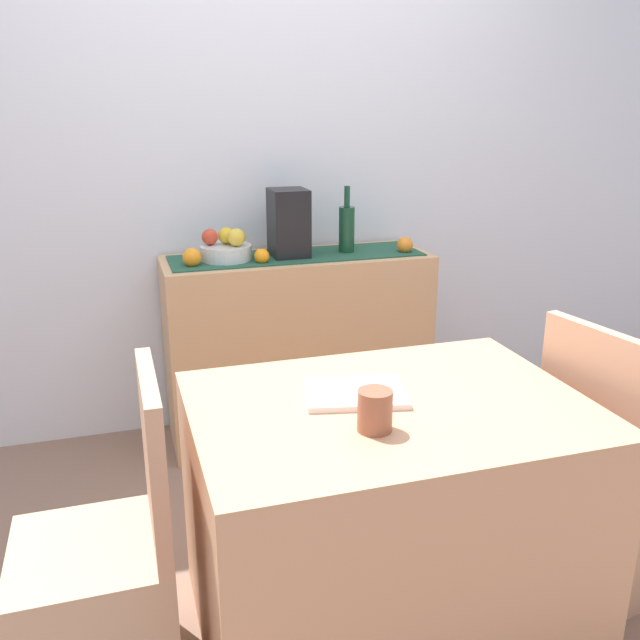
{
  "coord_description": "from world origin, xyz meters",
  "views": [
    {
      "loc": [
        -0.69,
        -2.0,
        1.54
      ],
      "look_at": [
        0.04,
        0.38,
        0.73
      ],
      "focal_mm": 38.44,
      "sensor_mm": 36.0,
      "label": 1
    }
  ],
  "objects_px": {
    "fruit_bowl": "(226,252)",
    "chair_near_window": "(102,604)",
    "sideboard_console": "(298,346)",
    "chair_by_corner": "(613,503)",
    "wine_bottle": "(347,228)",
    "coffee_maker": "(289,223)",
    "coffee_cup": "(375,410)",
    "dining_table": "(387,517)",
    "open_book": "(355,393)"
  },
  "relations": [
    {
      "from": "fruit_bowl",
      "to": "chair_near_window",
      "type": "height_order",
      "value": "fruit_bowl"
    },
    {
      "from": "fruit_bowl",
      "to": "dining_table",
      "type": "distance_m",
      "value": 1.44
    },
    {
      "from": "wine_bottle",
      "to": "coffee_maker",
      "type": "height_order",
      "value": "wine_bottle"
    },
    {
      "from": "fruit_bowl",
      "to": "chair_by_corner",
      "type": "distance_m",
      "value": 1.8
    },
    {
      "from": "dining_table",
      "to": "chair_by_corner",
      "type": "relative_size",
      "value": 1.21
    },
    {
      "from": "coffee_cup",
      "to": "chair_by_corner",
      "type": "distance_m",
      "value": 1.06
    },
    {
      "from": "fruit_bowl",
      "to": "coffee_maker",
      "type": "relative_size",
      "value": 0.74
    },
    {
      "from": "wine_bottle",
      "to": "open_book",
      "type": "height_order",
      "value": "wine_bottle"
    },
    {
      "from": "dining_table",
      "to": "coffee_cup",
      "type": "bearing_deg",
      "value": -126.49
    },
    {
      "from": "sideboard_console",
      "to": "chair_by_corner",
      "type": "xyz_separation_m",
      "value": [
        0.72,
        -1.33,
        -0.17
      ]
    },
    {
      "from": "coffee_cup",
      "to": "chair_near_window",
      "type": "height_order",
      "value": "chair_near_window"
    },
    {
      "from": "fruit_bowl",
      "to": "coffee_cup",
      "type": "xyz_separation_m",
      "value": [
        0.12,
        -1.46,
        -0.11
      ]
    },
    {
      "from": "sideboard_console",
      "to": "fruit_bowl",
      "type": "relative_size",
      "value": 5.37
    },
    {
      "from": "open_book",
      "to": "chair_by_corner",
      "type": "bearing_deg",
      "value": 8.04
    },
    {
      "from": "sideboard_console",
      "to": "chair_near_window",
      "type": "distance_m",
      "value": 1.61
    },
    {
      "from": "coffee_cup",
      "to": "dining_table",
      "type": "bearing_deg",
      "value": 53.51
    },
    {
      "from": "open_book",
      "to": "chair_by_corner",
      "type": "relative_size",
      "value": 0.31
    },
    {
      "from": "sideboard_console",
      "to": "coffee_cup",
      "type": "bearing_deg",
      "value": -97.7
    },
    {
      "from": "sideboard_console",
      "to": "wine_bottle",
      "type": "bearing_deg",
      "value": 0.0
    },
    {
      "from": "coffee_cup",
      "to": "chair_near_window",
      "type": "relative_size",
      "value": 0.12
    },
    {
      "from": "sideboard_console",
      "to": "chair_by_corner",
      "type": "relative_size",
      "value": 1.34
    },
    {
      "from": "sideboard_console",
      "to": "wine_bottle",
      "type": "relative_size",
      "value": 3.95
    },
    {
      "from": "fruit_bowl",
      "to": "sideboard_console",
      "type": "bearing_deg",
      "value": 0.0
    },
    {
      "from": "fruit_bowl",
      "to": "coffee_maker",
      "type": "bearing_deg",
      "value": 0.0
    },
    {
      "from": "dining_table",
      "to": "fruit_bowl",
      "type": "bearing_deg",
      "value": 99.7
    },
    {
      "from": "open_book",
      "to": "coffee_cup",
      "type": "xyz_separation_m",
      "value": [
        -0.02,
        -0.21,
        0.05
      ]
    },
    {
      "from": "sideboard_console",
      "to": "chair_near_window",
      "type": "height_order",
      "value": "chair_near_window"
    },
    {
      "from": "dining_table",
      "to": "open_book",
      "type": "bearing_deg",
      "value": 140.32
    },
    {
      "from": "fruit_bowl",
      "to": "coffee_cup",
      "type": "height_order",
      "value": "fruit_bowl"
    },
    {
      "from": "fruit_bowl",
      "to": "chair_near_window",
      "type": "xyz_separation_m",
      "value": [
        -0.58,
        -1.32,
        -0.64
      ]
    },
    {
      "from": "chair_by_corner",
      "to": "coffee_maker",
      "type": "bearing_deg",
      "value": 119.56
    },
    {
      "from": "chair_by_corner",
      "to": "wine_bottle",
      "type": "bearing_deg",
      "value": 109.88
    },
    {
      "from": "fruit_bowl",
      "to": "dining_table",
      "type": "relative_size",
      "value": 0.21
    },
    {
      "from": "coffee_cup",
      "to": "chair_by_corner",
      "type": "bearing_deg",
      "value": 8.62
    },
    {
      "from": "open_book",
      "to": "chair_near_window",
      "type": "xyz_separation_m",
      "value": [
        -0.73,
        -0.07,
        -0.48
      ]
    },
    {
      "from": "chair_near_window",
      "to": "chair_by_corner",
      "type": "distance_m",
      "value": 1.62
    },
    {
      "from": "chair_near_window",
      "to": "coffee_cup",
      "type": "bearing_deg",
      "value": -11.35
    },
    {
      "from": "wine_bottle",
      "to": "coffee_cup",
      "type": "relative_size",
      "value": 2.83
    },
    {
      "from": "open_book",
      "to": "sideboard_console",
      "type": "bearing_deg",
      "value": 94.63
    },
    {
      "from": "coffee_maker",
      "to": "open_book",
      "type": "height_order",
      "value": "coffee_maker"
    },
    {
      "from": "wine_bottle",
      "to": "chair_near_window",
      "type": "relative_size",
      "value": 0.34
    },
    {
      "from": "wine_bottle",
      "to": "dining_table",
      "type": "bearing_deg",
      "value": -103.99
    },
    {
      "from": "fruit_bowl",
      "to": "wine_bottle",
      "type": "bearing_deg",
      "value": 0.0
    },
    {
      "from": "coffee_cup",
      "to": "coffee_maker",
      "type": "bearing_deg",
      "value": 83.7
    },
    {
      "from": "fruit_bowl",
      "to": "wine_bottle",
      "type": "height_order",
      "value": "wine_bottle"
    },
    {
      "from": "dining_table",
      "to": "chair_by_corner",
      "type": "distance_m",
      "value": 0.82
    },
    {
      "from": "coffee_maker",
      "to": "open_book",
      "type": "xyz_separation_m",
      "value": [
        -0.14,
        -1.26,
        -0.27
      ]
    },
    {
      "from": "sideboard_console",
      "to": "dining_table",
      "type": "height_order",
      "value": "sideboard_console"
    },
    {
      "from": "sideboard_console",
      "to": "chair_by_corner",
      "type": "distance_m",
      "value": 1.52
    },
    {
      "from": "fruit_bowl",
      "to": "coffee_cup",
      "type": "distance_m",
      "value": 1.47
    }
  ]
}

